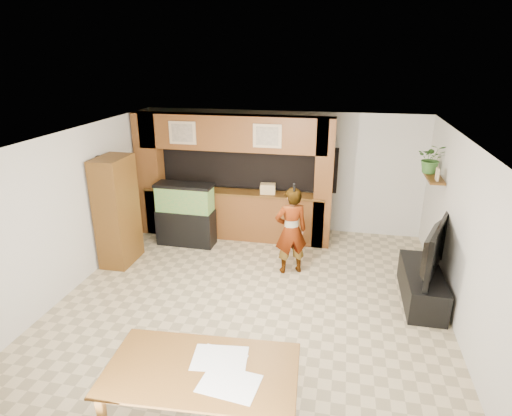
% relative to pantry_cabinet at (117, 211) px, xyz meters
% --- Properties ---
extents(floor, '(6.50, 6.50, 0.00)m').
position_rel_pantry_cabinet_xyz_m(floor, '(2.70, -0.96, -1.01)').
color(floor, '#C6B289').
rests_on(floor, ground).
extents(ceiling, '(6.50, 6.50, 0.00)m').
position_rel_pantry_cabinet_xyz_m(ceiling, '(2.70, -0.96, 1.59)').
color(ceiling, white).
rests_on(ceiling, wall_back).
extents(wall_back, '(6.00, 0.00, 6.00)m').
position_rel_pantry_cabinet_xyz_m(wall_back, '(2.70, 2.29, 0.29)').
color(wall_back, beige).
rests_on(wall_back, floor).
extents(wall_left, '(0.00, 6.50, 6.50)m').
position_rel_pantry_cabinet_xyz_m(wall_left, '(-0.30, -0.96, 0.29)').
color(wall_left, beige).
rests_on(wall_left, floor).
extents(wall_right, '(0.00, 6.50, 6.50)m').
position_rel_pantry_cabinet_xyz_m(wall_right, '(5.70, -0.96, 0.29)').
color(wall_right, beige).
rests_on(wall_right, floor).
extents(partition, '(4.20, 0.99, 2.60)m').
position_rel_pantry_cabinet_xyz_m(partition, '(1.75, 1.68, 0.30)').
color(partition, brown).
rests_on(partition, floor).
extents(wall_clock, '(0.05, 0.25, 0.25)m').
position_rel_pantry_cabinet_xyz_m(wall_clock, '(-0.27, 0.04, 0.89)').
color(wall_clock, black).
rests_on(wall_clock, wall_left).
extents(wall_shelf, '(0.25, 0.90, 0.04)m').
position_rel_pantry_cabinet_xyz_m(wall_shelf, '(5.55, 0.99, 0.69)').
color(wall_shelf, brown).
rests_on(wall_shelf, wall_right).
extents(pantry_cabinet, '(0.50, 0.83, 2.02)m').
position_rel_pantry_cabinet_xyz_m(pantry_cabinet, '(0.00, 0.00, 0.00)').
color(pantry_cabinet, brown).
rests_on(pantry_cabinet, floor).
extents(trash_can, '(0.33, 0.33, 0.61)m').
position_rel_pantry_cabinet_xyz_m(trash_can, '(0.08, -0.16, -0.70)').
color(trash_can, '#B2B2B7').
rests_on(trash_can, floor).
extents(aquarium, '(1.17, 0.44, 1.29)m').
position_rel_pantry_cabinet_xyz_m(aquarium, '(0.93, 0.99, -0.38)').
color(aquarium, black).
rests_on(aquarium, floor).
extents(tv_stand, '(0.56, 1.53, 0.51)m').
position_rel_pantry_cabinet_xyz_m(tv_stand, '(5.35, -0.29, -0.75)').
color(tv_stand, black).
rests_on(tv_stand, floor).
extents(television, '(0.65, 1.39, 0.81)m').
position_rel_pantry_cabinet_xyz_m(television, '(5.35, -0.29, -0.09)').
color(television, black).
rests_on(television, tv_stand).
extents(photo_frame, '(0.04, 0.16, 0.21)m').
position_rel_pantry_cabinet_xyz_m(photo_frame, '(5.55, 0.71, 0.82)').
color(photo_frame, tan).
rests_on(photo_frame, wall_shelf).
extents(potted_plant, '(0.53, 0.48, 0.53)m').
position_rel_pantry_cabinet_xyz_m(potted_plant, '(5.52, 1.18, 0.98)').
color(potted_plant, '#376729').
rests_on(potted_plant, wall_shelf).
extents(person, '(0.68, 0.58, 1.59)m').
position_rel_pantry_cabinet_xyz_m(person, '(3.18, 0.23, -0.21)').
color(person, '#927C50').
rests_on(person, floor).
extents(microphone, '(0.04, 0.10, 0.16)m').
position_rel_pantry_cabinet_xyz_m(microphone, '(3.23, 0.07, 0.64)').
color(microphone, black).
rests_on(microphone, person).
extents(dining_table, '(2.04, 1.23, 0.69)m').
position_rel_pantry_cabinet_xyz_m(dining_table, '(2.71, -3.34, -0.66)').
color(dining_table, brown).
rests_on(dining_table, floor).
extents(newspaper_a, '(0.62, 0.48, 0.01)m').
position_rel_pantry_cabinet_xyz_m(newspaper_a, '(2.85, -3.11, -0.31)').
color(newspaper_a, silver).
rests_on(newspaper_a, dining_table).
extents(newspaper_b, '(0.62, 0.48, 0.01)m').
position_rel_pantry_cabinet_xyz_m(newspaper_b, '(3.04, -3.45, -0.31)').
color(newspaper_b, silver).
rests_on(newspaper_b, dining_table).
extents(newspaper_c, '(0.56, 0.46, 0.01)m').
position_rel_pantry_cabinet_xyz_m(newspaper_c, '(2.86, -3.14, -0.31)').
color(newspaper_c, silver).
rests_on(newspaper_c, dining_table).
extents(counter_box, '(0.32, 0.23, 0.20)m').
position_rel_pantry_cabinet_xyz_m(counter_box, '(2.54, 1.49, 0.13)').
color(counter_box, tan).
rests_on(counter_box, partition).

